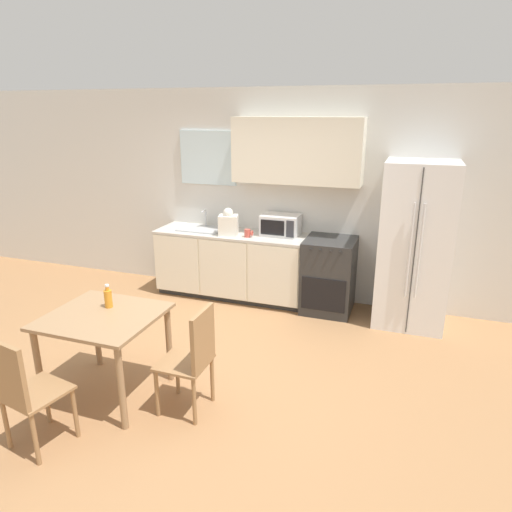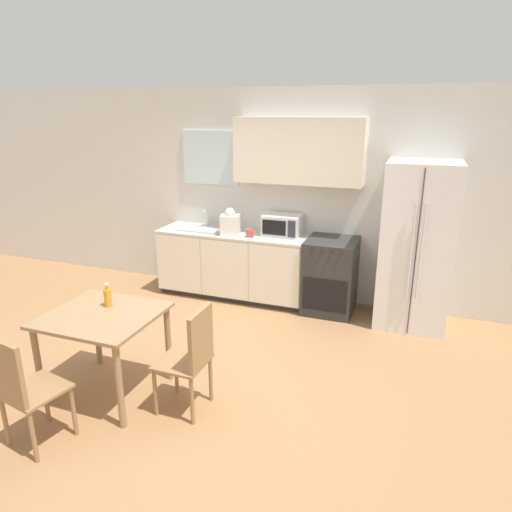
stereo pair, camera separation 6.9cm
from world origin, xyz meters
name	(u,v)px [view 1 (the left image)]	position (x,y,z in m)	size (l,w,h in m)	color
ground_plane	(205,371)	(0.00, 0.00, 0.00)	(12.00, 12.00, 0.00)	#9E7047
wall_back	(276,188)	(0.05, 2.14, 1.46)	(12.00, 0.38, 2.70)	silver
kitchen_counter	(232,264)	(-0.46, 1.84, 0.45)	(2.02, 0.62, 0.89)	#333333
oven_range	(329,275)	(0.85, 1.83, 0.46)	(0.61, 0.66, 0.92)	#2D2D2D
refrigerator	(415,245)	(1.82, 1.80, 0.95)	(0.78, 0.74, 1.90)	white
kitchen_sink	(201,228)	(-0.89, 1.85, 0.91)	(0.58, 0.39, 0.24)	#B7BABC
microwave	(281,225)	(0.18, 1.94, 1.03)	(0.47, 0.35, 0.26)	silver
coffee_mug	(248,233)	(-0.17, 1.70, 0.94)	(0.11, 0.08, 0.10)	#BF4C3F
grocery_bag_0	(228,223)	(-0.45, 1.72, 1.05)	(0.28, 0.26, 0.35)	silver
dining_table	(104,328)	(-0.65, -0.60, 0.64)	(0.93, 0.86, 0.77)	#997551
dining_chair_near	(23,388)	(-0.75, -1.41, 0.54)	(0.47, 0.47, 0.93)	#997047
dining_chair_side	(194,354)	(0.20, -0.58, 0.54)	(0.40, 0.40, 0.93)	#997047
drink_bottle	(108,298)	(-0.69, -0.45, 0.85)	(0.07, 0.07, 0.21)	orange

